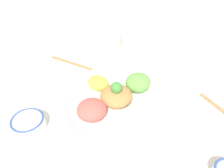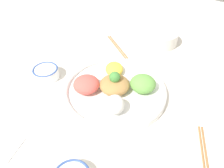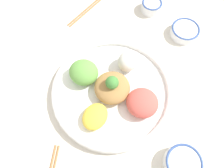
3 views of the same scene
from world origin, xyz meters
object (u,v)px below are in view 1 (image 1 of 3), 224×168
side_serving_bowl (104,39)px  salad_platter (116,100)px  chopsticks_pair_near (71,63)px  serving_spoon_extra (127,60)px  rice_bowl_blue (28,123)px

side_serving_bowl → salad_platter: bearing=-178.6°
salad_platter → chopsticks_pair_near: salad_platter is taller
serving_spoon_extra → side_serving_bowl: bearing=-60.4°
salad_platter → chopsticks_pair_near: size_ratio=2.01×
chopsticks_pair_near → side_serving_bowl: bearing=-104.4°
side_serving_bowl → serving_spoon_extra: side_serving_bowl is taller
salad_platter → side_serving_bowl: salad_platter is taller
salad_platter → rice_bowl_blue: size_ratio=3.80×
chopsticks_pair_near → salad_platter: bearing=154.4°
salad_platter → serving_spoon_extra: bearing=-16.0°
rice_bowl_blue → serving_spoon_extra: size_ratio=0.84×
chopsticks_pair_near → serving_spoon_extra: 0.26m
salad_platter → side_serving_bowl: size_ratio=2.32×
salad_platter → serving_spoon_extra: (0.29, -0.08, -0.02)m
side_serving_bowl → serving_spoon_extra: (-0.15, -0.09, -0.04)m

